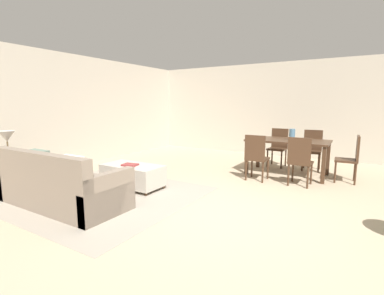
{
  "coord_description": "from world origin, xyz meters",
  "views": [
    {
      "loc": [
        1.63,
        -3.43,
        1.51
      ],
      "look_at": [
        -1.11,
        1.08,
        0.7
      ],
      "focal_mm": 26.38,
      "sensor_mm": 36.0,
      "label": 1
    }
  ],
  "objects_px": {
    "couch": "(60,187)",
    "dining_chair_head_east": "(351,156)",
    "table_lamp": "(7,138)",
    "dining_chair_near_left": "(256,155)",
    "book_on_ottoman": "(130,165)",
    "side_table": "(10,168)",
    "vase_centerpiece": "(292,134)",
    "dining_table": "(288,144)",
    "dining_chair_near_right": "(300,159)",
    "ottoman_table": "(133,175)",
    "dining_chair_far_left": "(278,145)",
    "dining_chair_far_right": "(312,147)"
  },
  "relations": [
    {
      "from": "side_table",
      "to": "dining_chair_head_east",
      "type": "bearing_deg",
      "value": 36.77
    },
    {
      "from": "dining_chair_head_east",
      "to": "dining_chair_near_right",
      "type": "bearing_deg",
      "value": -135.71
    },
    {
      "from": "dining_chair_near_left",
      "to": "dining_chair_far_left",
      "type": "bearing_deg",
      "value": 89.4
    },
    {
      "from": "ottoman_table",
      "to": "couch",
      "type": "bearing_deg",
      "value": -103.08
    },
    {
      "from": "side_table",
      "to": "dining_chair_far_left",
      "type": "height_order",
      "value": "dining_chair_far_left"
    },
    {
      "from": "dining_chair_far_left",
      "to": "vase_centerpiece",
      "type": "height_order",
      "value": "vase_centerpiece"
    },
    {
      "from": "table_lamp",
      "to": "dining_chair_near_left",
      "type": "relative_size",
      "value": 0.57
    },
    {
      "from": "side_table",
      "to": "dining_chair_far_left",
      "type": "distance_m",
      "value": 5.66
    },
    {
      "from": "couch",
      "to": "dining_chair_head_east",
      "type": "bearing_deg",
      "value": 45.34
    },
    {
      "from": "dining_chair_head_east",
      "to": "dining_table",
      "type": "bearing_deg",
      "value": 179.75
    },
    {
      "from": "dining_table",
      "to": "ottoman_table",
      "type": "bearing_deg",
      "value": -131.36
    },
    {
      "from": "side_table",
      "to": "vase_centerpiece",
      "type": "bearing_deg",
      "value": 43.83
    },
    {
      "from": "couch",
      "to": "book_on_ottoman",
      "type": "bearing_deg",
      "value": 75.78
    },
    {
      "from": "couch",
      "to": "side_table",
      "type": "height_order",
      "value": "couch"
    },
    {
      "from": "ottoman_table",
      "to": "vase_centerpiece",
      "type": "distance_m",
      "value": 3.39
    },
    {
      "from": "ottoman_table",
      "to": "dining_chair_head_east",
      "type": "relative_size",
      "value": 1.22
    },
    {
      "from": "dining_chair_near_right",
      "to": "ottoman_table",
      "type": "bearing_deg",
      "value": -146.88
    },
    {
      "from": "dining_chair_near_left",
      "to": "dining_chair_head_east",
      "type": "distance_m",
      "value": 1.81
    },
    {
      "from": "dining_chair_near_left",
      "to": "dining_chair_far_left",
      "type": "xyz_separation_m",
      "value": [
        0.02,
        1.61,
        0.0
      ]
    },
    {
      "from": "dining_chair_near_left",
      "to": "dining_chair_far_right",
      "type": "distance_m",
      "value": 1.8
    },
    {
      "from": "dining_table",
      "to": "dining_chair_near_left",
      "type": "height_order",
      "value": "dining_chair_near_left"
    },
    {
      "from": "table_lamp",
      "to": "vase_centerpiece",
      "type": "height_order",
      "value": "table_lamp"
    },
    {
      "from": "dining_table",
      "to": "dining_chair_near_left",
      "type": "distance_m",
      "value": 0.94
    },
    {
      "from": "dining_table",
      "to": "dining_chair_near_right",
      "type": "height_order",
      "value": "dining_chair_near_right"
    },
    {
      "from": "couch",
      "to": "book_on_ottoman",
      "type": "relative_size",
      "value": 8.04
    },
    {
      "from": "table_lamp",
      "to": "book_on_ottoman",
      "type": "height_order",
      "value": "table_lamp"
    },
    {
      "from": "ottoman_table",
      "to": "dining_chair_near_right",
      "type": "height_order",
      "value": "dining_chair_near_right"
    },
    {
      "from": "dining_chair_far_left",
      "to": "book_on_ottoman",
      "type": "relative_size",
      "value": 3.54
    },
    {
      "from": "side_table",
      "to": "dining_chair_head_east",
      "type": "height_order",
      "value": "dining_chair_head_east"
    },
    {
      "from": "dining_chair_head_east",
      "to": "book_on_ottoman",
      "type": "bearing_deg",
      "value": -143.08
    },
    {
      "from": "side_table",
      "to": "dining_chair_far_right",
      "type": "relative_size",
      "value": 0.59
    },
    {
      "from": "side_table",
      "to": "dining_table",
      "type": "relative_size",
      "value": 0.33
    },
    {
      "from": "dining_chair_near_left",
      "to": "vase_centerpiece",
      "type": "xyz_separation_m",
      "value": [
        0.49,
        0.82,
        0.36
      ]
    },
    {
      "from": "side_table",
      "to": "dining_chair_far_right",
      "type": "height_order",
      "value": "dining_chair_far_right"
    },
    {
      "from": "vase_centerpiece",
      "to": "table_lamp",
      "type": "bearing_deg",
      "value": -136.17
    },
    {
      "from": "dining_chair_near_left",
      "to": "dining_chair_far_left",
      "type": "distance_m",
      "value": 1.61
    },
    {
      "from": "vase_centerpiece",
      "to": "book_on_ottoman",
      "type": "relative_size",
      "value": 0.91
    },
    {
      "from": "couch",
      "to": "side_table",
      "type": "xyz_separation_m",
      "value": [
        -1.34,
        -0.04,
        0.14
      ]
    },
    {
      "from": "couch",
      "to": "vase_centerpiece",
      "type": "xyz_separation_m",
      "value": [
        2.54,
        3.69,
        0.59
      ]
    },
    {
      "from": "table_lamp",
      "to": "dining_chair_head_east",
      "type": "relative_size",
      "value": 0.57
    },
    {
      "from": "vase_centerpiece",
      "to": "ottoman_table",
      "type": "bearing_deg",
      "value": -132.61
    },
    {
      "from": "side_table",
      "to": "dining_chair_far_left",
      "type": "bearing_deg",
      "value": 52.99
    },
    {
      "from": "table_lamp",
      "to": "couch",
      "type": "bearing_deg",
      "value": 1.51
    },
    {
      "from": "ottoman_table",
      "to": "dining_chair_far_left",
      "type": "xyz_separation_m",
      "value": [
        1.77,
        3.24,
        0.28
      ]
    },
    {
      "from": "dining_chair_near_right",
      "to": "dining_chair_far_right",
      "type": "xyz_separation_m",
      "value": [
        -0.02,
        1.57,
        0.0
      ]
    },
    {
      "from": "side_table",
      "to": "vase_centerpiece",
      "type": "height_order",
      "value": "vase_centerpiece"
    },
    {
      "from": "dining_chair_head_east",
      "to": "book_on_ottoman",
      "type": "relative_size",
      "value": 3.54
    },
    {
      "from": "couch",
      "to": "vase_centerpiece",
      "type": "distance_m",
      "value": 4.52
    },
    {
      "from": "ottoman_table",
      "to": "table_lamp",
      "type": "bearing_deg",
      "value": -141.88
    },
    {
      "from": "dining_chair_near_left",
      "to": "table_lamp",
      "type": "bearing_deg",
      "value": -139.34
    }
  ]
}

